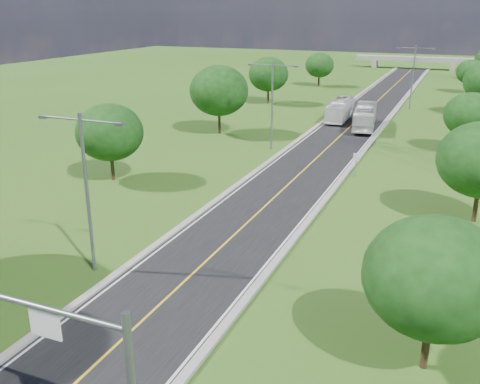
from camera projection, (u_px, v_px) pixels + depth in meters
The scene contains 19 objects.
ground at pixel (349, 128), 73.31m from camera, with size 260.00×260.00×0.00m, color #315618.
road at pixel (358, 120), 78.52m from camera, with size 8.00×150.00×0.06m, color black.
curb_left at pixel (329, 117), 80.06m from camera, with size 0.50×150.00×0.22m, color gray.
curb_right at pixel (387, 121), 76.94m from camera, with size 0.50×150.00×0.22m, color gray.
signal_mast at pixel (75, 360), 17.26m from camera, with size 8.54×0.33×7.20m.
speed_limit_sign at pixel (356, 161), 51.72m from camera, with size 0.55×0.09×2.40m.
overpass at pixel (413, 60), 142.14m from camera, with size 30.00×3.00×3.20m.
streetlight_near_left at pixel (86, 180), 31.80m from camera, with size 5.90×0.25×10.00m.
streetlight_mid_left at pixel (272, 98), 60.51m from camera, with size 5.90×0.25×10.00m.
streetlight_far_right at pixel (413, 72), 84.82m from camera, with size 5.90×0.25×10.00m.
tree_lb at pixel (110, 132), 49.82m from camera, with size 6.30×6.30×7.33m.
tree_lc at pixel (219, 91), 68.29m from camera, with size 7.56×7.56×8.79m.
tree_ld at pixel (268, 74), 90.12m from camera, with size 6.72×6.72×7.82m.
tree_le at pixel (320, 65), 110.29m from camera, with size 5.88×5.88×6.84m.
tree_ra at pixel (435, 277), 23.13m from camera, with size 6.30×6.30×7.33m.
tree_rc at pixel (471, 115), 59.41m from camera, with size 5.88×5.88×6.84m.
tree_re at pixel (471, 72), 101.47m from camera, with size 5.46×5.46×6.35m.
bus_outbound at pixel (365, 117), 72.48m from camera, with size 2.61×11.16×3.11m, color silver.
bus_inbound at pixel (340, 110), 77.85m from camera, with size 2.47×10.57×2.95m, color white.
Camera 1 is at (14.24, -12.30, 15.72)m, focal length 40.00 mm.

